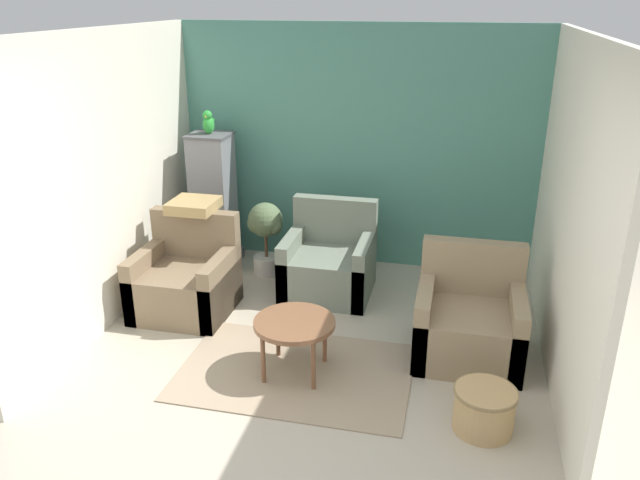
# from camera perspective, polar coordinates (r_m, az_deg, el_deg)

# --- Properties ---
(ground_plane) EXTENTS (20.00, 20.00, 0.00)m
(ground_plane) POSITION_cam_1_polar(r_m,az_deg,el_deg) (4.25, -5.51, -19.81)
(ground_plane) COLOR #B2A893
(ground_plane) RESTS_ON ground
(wall_back_accent) EXTENTS (3.89, 0.06, 2.55)m
(wall_back_accent) POSITION_cam_1_polar(r_m,az_deg,el_deg) (6.70, 3.38, 8.37)
(wall_back_accent) COLOR #4C897A
(wall_back_accent) RESTS_ON ground_plane
(wall_left) EXTENTS (0.06, 3.40, 2.55)m
(wall_left) POSITION_cam_1_polar(r_m,az_deg,el_deg) (5.78, -18.89, 5.10)
(wall_left) COLOR silver
(wall_left) RESTS_ON ground_plane
(wall_right) EXTENTS (0.06, 3.40, 2.55)m
(wall_right) POSITION_cam_1_polar(r_m,az_deg,el_deg) (5.01, 21.87, 2.25)
(wall_right) COLOR silver
(wall_right) RESTS_ON ground_plane
(area_rug) EXTENTS (1.82, 1.22, 0.01)m
(area_rug) POSITION_cam_1_polar(r_m,az_deg,el_deg) (5.07, -2.28, -11.93)
(area_rug) COLOR gray
(area_rug) RESTS_ON ground_plane
(coffee_table) EXTENTS (0.63, 0.63, 0.46)m
(coffee_table) POSITION_cam_1_polar(r_m,az_deg,el_deg) (4.85, -2.35, -7.88)
(coffee_table) COLOR brown
(coffee_table) RESTS_ON ground_plane
(armchair_left) EXTENTS (0.85, 0.80, 0.90)m
(armchair_left) POSITION_cam_1_polar(r_m,az_deg,el_deg) (5.98, -12.14, -3.75)
(armchair_left) COLOR #7A664C
(armchair_left) RESTS_ON ground_plane
(armchair_right) EXTENTS (0.85, 0.80, 0.90)m
(armchair_right) POSITION_cam_1_polar(r_m,az_deg,el_deg) (5.28, 13.45, -7.41)
(armchair_right) COLOR #8E7A5B
(armchair_right) RESTS_ON ground_plane
(armchair_middle) EXTENTS (0.85, 0.80, 0.90)m
(armchair_middle) POSITION_cam_1_polar(r_m,az_deg,el_deg) (6.20, 0.82, -2.29)
(armchair_middle) COLOR slate
(armchair_middle) RESTS_ON ground_plane
(birdcage) EXTENTS (0.47, 0.47, 1.45)m
(birdcage) POSITION_cam_1_polar(r_m,az_deg,el_deg) (6.84, -9.69, 3.44)
(birdcage) COLOR #555559
(birdcage) RESTS_ON ground_plane
(parrot) EXTENTS (0.11, 0.21, 0.25)m
(parrot) POSITION_cam_1_polar(r_m,az_deg,el_deg) (6.63, -10.15, 10.50)
(parrot) COLOR green
(parrot) RESTS_ON birdcage
(potted_plant) EXTENTS (0.40, 0.36, 0.79)m
(potted_plant) POSITION_cam_1_polar(r_m,az_deg,el_deg) (6.57, -5.02, 0.97)
(potted_plant) COLOR beige
(potted_plant) RESTS_ON ground_plane
(wicker_basket) EXTENTS (0.43, 0.43, 0.31)m
(wicker_basket) POSITION_cam_1_polar(r_m,az_deg,el_deg) (4.54, 14.78, -14.66)
(wicker_basket) COLOR tan
(wicker_basket) RESTS_ON ground_plane
(throw_pillow) EXTENTS (0.42, 0.42, 0.10)m
(throw_pillow) POSITION_cam_1_polar(r_m,az_deg,el_deg) (5.98, -11.48, 3.12)
(throw_pillow) COLOR tan
(throw_pillow) RESTS_ON armchair_left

